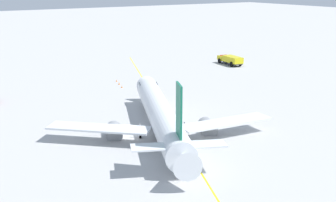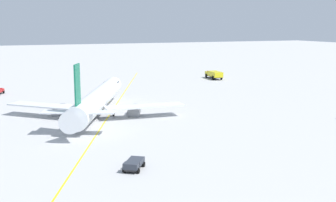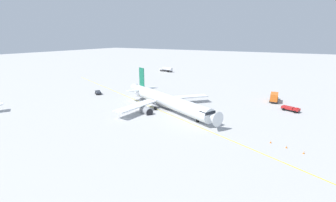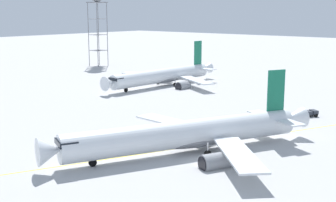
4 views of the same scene
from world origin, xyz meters
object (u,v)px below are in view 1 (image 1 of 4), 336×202
object	(u,v)px
safety_cone_mid	(119,83)
safety_cone_far	(117,80)
fire_tender_truck	(230,59)
airliner_main	(161,117)
safety_cone_near	(122,86)

from	to	relation	value
safety_cone_mid	safety_cone_far	distance (m)	3.30
fire_tender_truck	airliner_main	bearing A→B (deg)	137.51
safety_cone_far	safety_cone_near	bearing A→B (deg)	72.97
airliner_main	fire_tender_truck	xyz separation A→B (m)	(-48.25, -40.37, -1.14)
fire_tender_truck	safety_cone_far	distance (m)	36.66
safety_cone_mid	airliner_main	bearing A→B (deg)	72.87
safety_cone_near	safety_cone_far	distance (m)	6.57
safety_cone_near	safety_cone_far	bearing A→B (deg)	-107.03
fire_tender_truck	safety_cone_mid	distance (m)	37.95
airliner_main	safety_cone_near	bearing A→B (deg)	7.29
safety_cone_mid	safety_cone_near	bearing A→B (deg)	72.97
airliner_main	safety_cone_near	distance (m)	33.23
airliner_main	fire_tender_truck	bearing A→B (deg)	-25.65
safety_cone_near	safety_cone_mid	world-z (taller)	same
fire_tender_truck	safety_cone_mid	xyz separation A→B (m)	(37.52, 5.57, -1.25)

